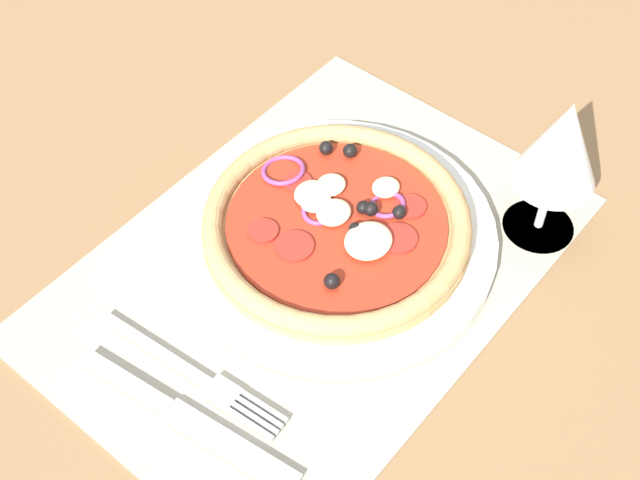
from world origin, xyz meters
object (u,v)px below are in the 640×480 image
plate (334,235)px  knife (188,420)px  fork (199,377)px  pizza (334,222)px  wine_glass (562,147)px

plate → knife: bearing=7.3°
plate → fork: (17.65, 0.69, -0.47)cm
plate → knife: size_ratio=1.40×
plate → pizza: (-0.06, 0.00, 1.79)cm
knife → plate: bearing=90.4°
fork → wine_glass: 34.51cm
pizza → fork: 17.87cm
pizza → knife: size_ratio=1.17×
knife → wine_glass: (-33.93, 10.40, 9.58)cm
plate → wine_glass: wine_glass is taller
pizza → wine_glass: bearing=134.9°
pizza → fork: bearing=2.2°
pizza → knife: bearing=7.3°
fork → wine_glass: bearing=63.2°
pizza → fork: size_ratio=1.29×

